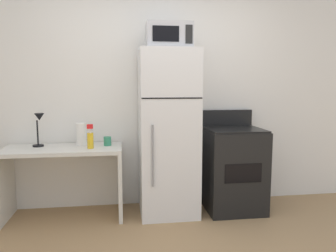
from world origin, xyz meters
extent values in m
cube|color=white|center=(0.00, 1.70, 1.30)|extent=(5.00, 0.10, 2.60)
cube|color=silver|center=(-1.00, 1.36, 0.73)|extent=(1.21, 0.54, 0.04)
cube|color=silver|center=(-1.59, 1.36, 0.35)|extent=(0.04, 0.54, 0.71)
cube|color=silver|center=(-0.41, 1.36, 0.35)|extent=(0.04, 0.54, 0.71)
cylinder|color=black|center=(-1.26, 1.46, 0.76)|extent=(0.11, 0.11, 0.02)
cylinder|color=black|center=(-1.26, 1.46, 0.90)|extent=(0.02, 0.02, 0.26)
cone|color=black|center=(-1.23, 1.44, 1.07)|extent=(0.10, 0.10, 0.08)
cylinder|color=white|center=(-0.82, 1.47, 0.87)|extent=(0.11, 0.11, 0.24)
cylinder|color=#338C66|center=(-0.54, 1.41, 0.80)|extent=(0.08, 0.08, 0.09)
cylinder|color=yellow|center=(-0.71, 1.28, 0.83)|extent=(0.06, 0.06, 0.16)
cylinder|color=white|center=(-0.71, 1.28, 0.93)|extent=(0.02, 0.02, 0.04)
cube|color=red|center=(-0.71, 1.27, 0.98)|extent=(0.06, 0.03, 0.04)
cube|color=white|center=(0.10, 1.34, 0.88)|extent=(0.61, 0.58, 1.76)
cube|color=black|center=(0.10, 1.05, 1.27)|extent=(0.60, 0.00, 0.01)
cylinder|color=gray|center=(-0.09, 1.03, 0.70)|extent=(0.02, 0.02, 0.62)
cube|color=#B7B7BC|center=(0.10, 1.32, 1.89)|extent=(0.46, 0.34, 0.26)
cube|color=black|center=(0.05, 1.15, 1.89)|extent=(0.26, 0.01, 0.15)
cube|color=black|center=(0.28, 1.15, 1.89)|extent=(0.07, 0.01, 0.18)
cube|color=black|center=(0.84, 1.33, 0.45)|extent=(0.62, 0.60, 0.90)
cube|color=black|center=(0.84, 1.33, 0.91)|extent=(0.59, 0.58, 0.02)
cube|color=black|center=(0.84, 1.61, 1.01)|extent=(0.62, 0.04, 0.18)
cube|color=black|center=(0.84, 1.03, 0.50)|extent=(0.39, 0.01, 0.20)
camera|label=1|loc=(-0.39, -2.06, 1.40)|focal=34.65mm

